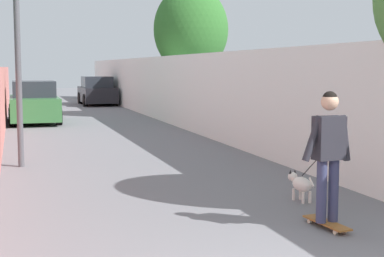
% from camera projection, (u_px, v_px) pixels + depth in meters
% --- Properties ---
extents(ground_plane, '(80.00, 80.00, 0.00)m').
position_uv_depth(ground_plane, '(100.00, 134.00, 17.74)').
color(ground_plane, slate).
extents(fence_right, '(48.00, 0.30, 2.45)m').
position_uv_depth(fence_right, '(213.00, 96.00, 16.59)').
color(fence_right, white).
rests_on(fence_right, ground).
extents(tree_right_far, '(3.05, 3.05, 5.35)m').
position_uv_depth(tree_right_far, '(191.00, 30.00, 23.43)').
color(tree_right_far, brown).
rests_on(tree_right_far, ground).
extents(lamp_post, '(0.36, 0.36, 4.15)m').
position_uv_depth(lamp_post, '(17.00, 26.00, 11.55)').
color(lamp_post, '#4C4C51').
rests_on(lamp_post, ground).
extents(skateboard, '(0.81, 0.27, 0.08)m').
position_uv_depth(skateboard, '(327.00, 223.00, 7.31)').
color(skateboard, brown).
rests_on(skateboard, ground).
extents(person_skateboarder, '(0.25, 0.71, 1.66)m').
position_uv_depth(person_skateboarder, '(329.00, 146.00, 7.21)').
color(person_skateboarder, '#333859').
rests_on(person_skateboarder, skateboard).
extents(dog, '(1.75, 0.53, 1.06)m').
position_uv_depth(dog, '(301.00, 184.00, 8.77)').
color(dog, white).
rests_on(dog, ground).
extents(car_near, '(4.00, 1.80, 1.54)m').
position_uv_depth(car_near, '(34.00, 103.00, 21.21)').
color(car_near, '#336B38').
rests_on(car_near, ground).
extents(car_far, '(3.95, 1.80, 1.54)m').
position_uv_depth(car_far, '(97.00, 92.00, 31.29)').
color(car_far, black).
rests_on(car_far, ground).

